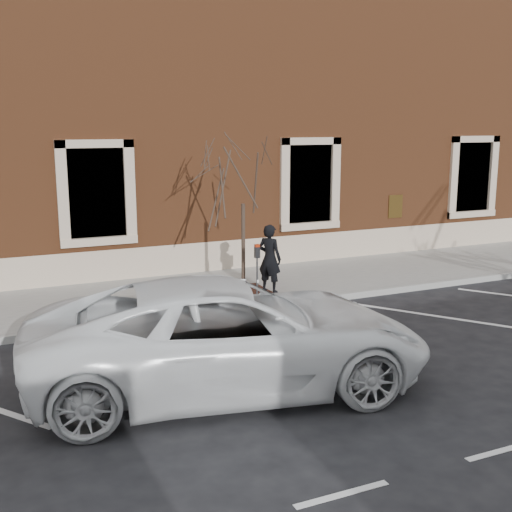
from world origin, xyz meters
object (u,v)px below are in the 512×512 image
man (270,259)px  sapling (243,179)px  parking_meter (257,261)px  white_truck (230,335)px

man → sapling: bearing=30.8°
parking_meter → white_truck: size_ratio=0.21×
man → white_truck: (-2.84, -4.50, -0.10)m
parking_meter → sapling: (-0.03, 0.72, 1.80)m
man → parking_meter: (-0.53, -0.46, 0.07)m
parking_meter → man: bearing=32.6°
man → sapling: (-0.56, 0.27, 1.87)m
man → sapling: 1.97m
parking_meter → white_truck: (-2.31, -4.04, -0.17)m
white_truck → parking_meter: bearing=-19.1°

